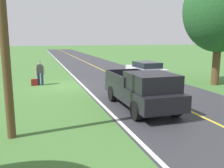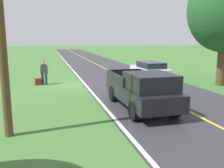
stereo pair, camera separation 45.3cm
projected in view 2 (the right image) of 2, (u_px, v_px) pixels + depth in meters
ground_plane at (68, 85)px, 17.51m from camera, size 200.00×200.00×0.00m
road_surface at (132, 82)px, 18.72m from camera, size 7.51×120.00×0.00m
lane_edge_line at (85, 84)px, 17.82m from camera, size 0.16×117.60×0.00m
lane_centre_line at (132, 82)px, 18.72m from camera, size 0.14×117.60×0.00m
hitchhiker_walking at (44, 71)px, 17.63m from camera, size 0.62×0.51×1.75m
suitcase_carried at (38, 82)px, 17.54m from camera, size 0.48×0.24×0.48m
pickup_truck_passing at (143, 89)px, 11.40m from camera, size 2.10×5.40×1.82m
sedan_near_oncoming at (150, 70)px, 20.10m from camera, size 1.99×4.43×1.41m
utility_pole_roadside at (0, 17)px, 7.70m from camera, size 0.28×0.28×7.91m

